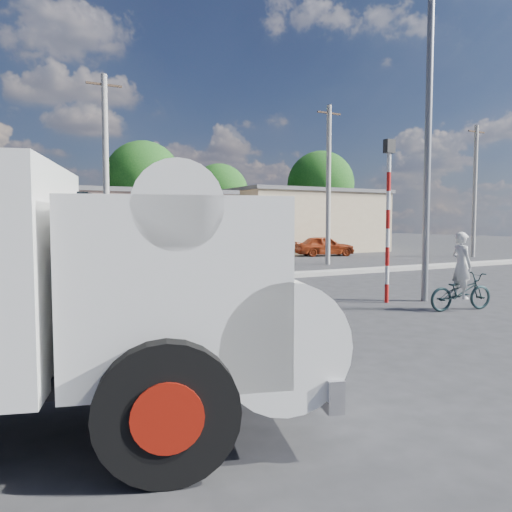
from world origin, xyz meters
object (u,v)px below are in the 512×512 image
car_cream (254,247)px  streetlight (424,118)px  traffic_pole (388,206)px  cyclist (461,277)px  car_red (325,246)px  bicycle (461,292)px

car_cream → streetlight: size_ratio=0.46×
traffic_pole → streetlight: (0.94, -0.30, 2.37)m
cyclist → car_cream: size_ratio=0.40×
cyclist → car_red: bearing=-16.4°
cyclist → streetlight: bearing=3.3°
cyclist → car_cream: 17.65m
bicycle → cyclist: 0.35m
bicycle → car_cream: car_cream is taller
car_red → car_cream: bearing=106.4°
bicycle → streetlight: bearing=3.3°
car_red → traffic_pole: traffic_pole is taller
bicycle → cyclist: cyclist is taller
bicycle → car_red: car_red is taller
car_red → streetlight: bearing=167.6°
traffic_pole → bicycle: bearing=-66.4°
traffic_pole → streetlight: bearing=-17.7°
bicycle → traffic_pole: traffic_pole is taller
streetlight → cyclist: bearing=-96.6°
car_cream → car_red: bearing=-89.5°
cyclist → car_red: (8.58, 17.40, -0.18)m
cyclist → traffic_pole: traffic_pole is taller
car_cream → traffic_pole: 16.22m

